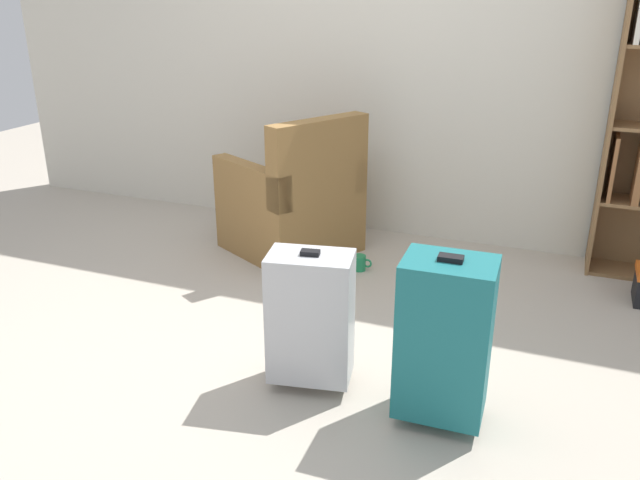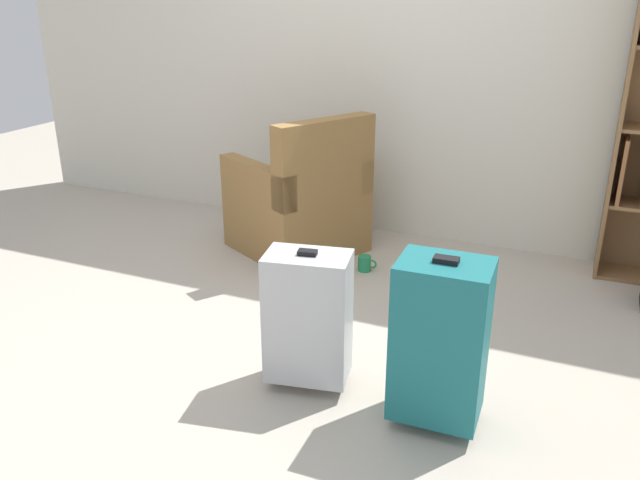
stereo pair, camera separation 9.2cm
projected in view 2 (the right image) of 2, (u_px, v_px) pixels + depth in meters
name	position (u px, v px, depth m)	size (l,w,h in m)	color
ground_plane	(268.00, 342.00, 3.15)	(10.27, 10.27, 0.00)	#B2A899
back_wall	(388.00, 40.00, 4.17)	(5.87, 0.10, 2.60)	beige
armchair	(300.00, 204.00, 4.15)	(0.95, 0.95, 0.90)	olive
mug	(365.00, 263.00, 3.92)	(0.12, 0.08, 0.10)	#1E7F4C
suitcase_teal	(440.00, 340.00, 2.44)	(0.35, 0.26, 0.71)	#19666B
suitcase_silver	(308.00, 317.00, 2.70)	(0.38, 0.28, 0.63)	#B7BABF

